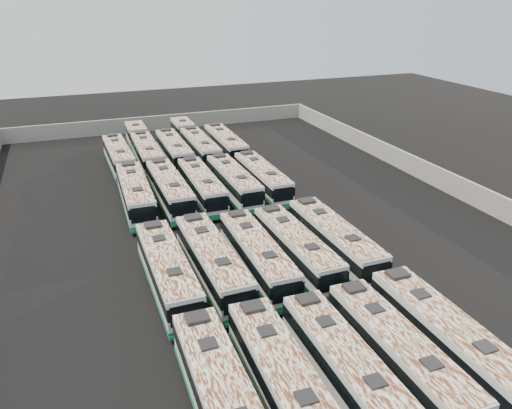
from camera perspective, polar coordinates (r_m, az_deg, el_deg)
The scene contains 22 objects.
ground at distance 43.71m, azimuth -1.11°, elevation -2.77°, with size 140.00×140.00×0.00m, color black.
perimeter_wall at distance 43.24m, azimuth -1.12°, elevation -1.46°, with size 45.20×73.20×2.20m.
bus_front_far_left at distance 24.97m, azimuth -3.79°, elevation -21.43°, with size 2.52×11.33×3.18m.
bus_front_left at distance 25.78m, azimuth 3.22°, elevation -19.74°, with size 2.63×11.17×3.13m.
bus_front_center at distance 26.86m, azimuth 10.30°, elevation -18.13°, with size 2.34×10.93×3.07m.
bus_front_right at distance 28.36m, azimuth 15.93°, elevation -16.15°, with size 2.38×10.99×3.09m.
bus_front_far_right at distance 30.06m, azimuth 20.95°, elevation -14.21°, with size 2.46×11.43×3.22m.
bus_midfront_far_left at distance 34.64m, azimuth -10.08°, elevation -7.59°, with size 2.47×11.31×3.18m.
bus_midfront_left at distance 35.28m, azimuth -5.02°, elevation -6.63°, with size 2.60×11.48×3.22m.
bus_midfront_center at distance 36.09m, azimuth 0.13°, elevation -5.91°, with size 2.50×11.07×3.11m.
bus_midfront_right at distance 37.21m, azimuth 4.59°, elevation -5.05°, with size 2.56×11.02×3.09m.
bus_midfront_far_right at distance 38.62m, azimuth 8.92°, elevation -4.08°, with size 2.50×11.34×3.19m.
bus_midback_far_left at distance 48.09m, azimuth -13.62°, elevation 1.19°, with size 2.70×11.50×3.22m.
bus_midback_left at distance 48.51m, azimuth -9.84°, elevation 1.69°, with size 2.51×11.37×3.20m.
bus_midback_center at distance 49.09m, azimuth -6.23°, elevation 2.10°, with size 2.44×11.02×3.10m.
bus_midback_right at distance 49.89m, azimuth -2.58°, elevation 2.58°, with size 2.42×11.04×3.11m.
bus_midback_far_right at distance 50.90m, azimuth 0.71°, elevation 3.01°, with size 2.33×10.93×3.08m.
bus_back_far_left at distance 59.86m, azimuth -15.40°, elevation 5.30°, with size 2.58×11.02×3.09m.
bus_back_left at distance 62.89m, azimuth -12.75°, elevation 6.43°, with size 2.59×17.22×3.12m.
bus_back_center at distance 60.52m, azimuth -9.34°, elevation 6.06°, with size 2.46×11.22×3.16m.
bus_back_right at distance 63.95m, azimuth -7.08°, elevation 7.11°, with size 2.40×17.29×3.13m.
bus_back_far_right at distance 62.23m, azimuth -3.51°, elevation 6.83°, with size 2.57×11.40×3.20m.
Camera 1 is at (-13.19, -37.01, 19.16)m, focal length 35.00 mm.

